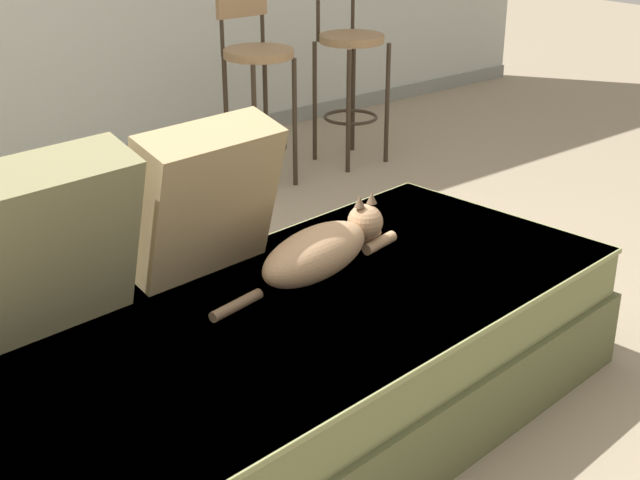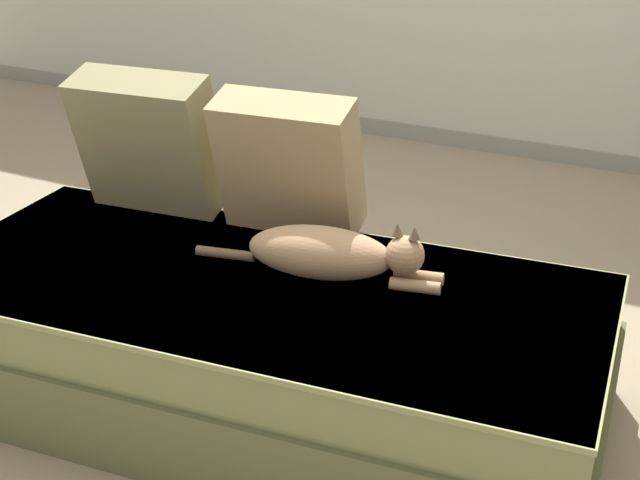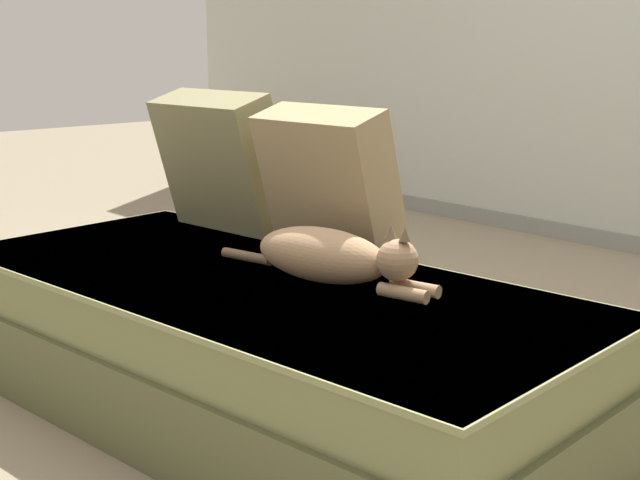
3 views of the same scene
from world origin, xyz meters
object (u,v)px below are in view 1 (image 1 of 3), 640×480
object	(u,v)px
throw_pillow_corner	(44,245)
bar_stool_near_window	(257,75)
throw_pillow_middle	(203,199)
couch	(301,368)
bar_stool_by_doorway	(349,59)
cat	(322,250)

from	to	relation	value
throw_pillow_corner	bar_stool_near_window	xyz separation A→B (m)	(1.74, 1.52, -0.09)
throw_pillow_middle	couch	bearing A→B (deg)	-76.27
bar_stool_by_doorway	bar_stool_near_window	bearing A→B (deg)	179.98
throw_pillow_middle	cat	size ratio (longest dim) A/B	0.62
bar_stool_near_window	bar_stool_by_doorway	xyz separation A→B (m)	(0.60, -0.00, -0.00)
throw_pillow_corner	throw_pillow_middle	bearing A→B (deg)	5.64
couch	throw_pillow_corner	xyz separation A→B (m)	(-0.58, 0.29, 0.44)
throw_pillow_corner	throw_pillow_middle	world-z (taller)	throw_pillow_corner
bar_stool_by_doorway	couch	bearing A→B (deg)	-134.19
bar_stool_near_window	bar_stool_by_doorway	distance (m)	0.60
throw_pillow_middle	throw_pillow_corner	bearing A→B (deg)	-174.36
throw_pillow_corner	cat	size ratio (longest dim) A/B	0.65
throw_pillow_middle	bar_stool_near_window	xyz separation A→B (m)	(1.25, 1.47, -0.08)
throw_pillow_corner	cat	world-z (taller)	throw_pillow_corner
couch	throw_pillow_corner	world-z (taller)	throw_pillow_corner
throw_pillow_corner	throw_pillow_middle	xyz separation A→B (m)	(0.49, 0.05, -0.01)
bar_stool_by_doorway	cat	bearing A→B (deg)	-133.17
throw_pillow_corner	cat	bearing A→B (deg)	-13.07
bar_stool_near_window	cat	bearing A→B (deg)	-120.35
couch	throw_pillow_corner	distance (m)	0.78
couch	cat	world-z (taller)	cat
couch	bar_stool_by_doorway	distance (m)	2.55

